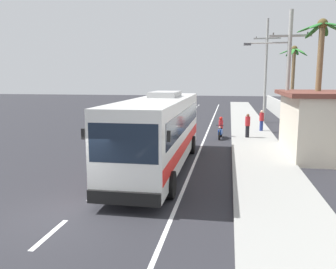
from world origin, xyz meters
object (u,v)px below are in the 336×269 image
at_px(pedestrian_near_kerb, 248,125).
at_px(utility_pole_far, 266,69).
at_px(coach_bus_foreground, 160,129).
at_px(palm_second, 293,71).
at_px(motorcycle_beside_bus, 221,130).
at_px(palm_nearest, 320,64).
at_px(utility_pole_mid, 286,76).
at_px(pedestrian_midwalk, 262,120).

height_order(pedestrian_near_kerb, utility_pole_far, utility_pole_far).
bearing_deg(coach_bus_foreground, palm_second, 63.87).
relative_size(motorcycle_beside_bus, pedestrian_near_kerb, 1.13).
distance_m(motorcycle_beside_bus, palm_nearest, 8.51).
bearing_deg(palm_second, motorcycle_beside_bus, -124.09).
height_order(pedestrian_near_kerb, palm_second, palm_second).
xyz_separation_m(motorcycle_beside_bus, utility_pole_far, (4.06, 10.32, 4.63)).
xyz_separation_m(utility_pole_mid, palm_nearest, (1.60, -1.22, 0.64)).
xyz_separation_m(pedestrian_near_kerb, utility_pole_mid, (2.01, -3.30, 3.51)).
height_order(motorcycle_beside_bus, pedestrian_near_kerb, pedestrian_near_kerb).
bearing_deg(coach_bus_foreground, palm_nearest, 29.37).
relative_size(utility_pole_mid, palm_second, 1.13).
bearing_deg(palm_nearest, coach_bus_foreground, -150.63).
height_order(pedestrian_midwalk, utility_pole_mid, utility_pole_mid).
relative_size(pedestrian_midwalk, utility_pole_mid, 0.20).
xyz_separation_m(utility_pole_far, palm_nearest, (1.49, -14.91, -0.09)).
bearing_deg(palm_nearest, utility_pole_mid, 142.57).
relative_size(coach_bus_foreground, palm_second, 1.65).
height_order(utility_pole_mid, utility_pole_far, utility_pole_far).
relative_size(motorcycle_beside_bus, pedestrian_midwalk, 1.16).
height_order(pedestrian_near_kerb, palm_nearest, palm_nearest).
bearing_deg(palm_nearest, utility_pole_far, 95.71).
bearing_deg(utility_pole_mid, utility_pole_far, 89.56).
bearing_deg(palm_nearest, pedestrian_near_kerb, 128.57).
distance_m(coach_bus_foreground, palm_second, 21.33).
height_order(motorcycle_beside_bus, palm_nearest, palm_nearest).
distance_m(motorcycle_beside_bus, palm_second, 12.51).
bearing_deg(utility_pole_far, coach_bus_foreground, -109.14).
distance_m(pedestrian_near_kerb, palm_nearest, 7.12).
xyz_separation_m(pedestrian_midwalk, utility_pole_far, (0.82, 6.83, 4.25)).
xyz_separation_m(pedestrian_midwalk, palm_nearest, (2.31, -8.08, 4.16)).
xyz_separation_m(pedestrian_near_kerb, pedestrian_midwalk, (1.30, 3.55, -0.01)).
bearing_deg(utility_pole_far, pedestrian_near_kerb, -101.53).
bearing_deg(palm_second, pedestrian_near_kerb, -115.33).
distance_m(palm_nearest, palm_second, 14.32).
xyz_separation_m(coach_bus_foreground, utility_pole_mid, (6.69, 5.88, 2.61)).
bearing_deg(pedestrian_near_kerb, coach_bus_foreground, -76.03).
relative_size(pedestrian_midwalk, palm_nearest, 0.22).
bearing_deg(motorcycle_beside_bus, palm_nearest, -39.55).
bearing_deg(palm_second, coach_bus_foreground, -116.13).
distance_m(utility_pole_mid, utility_pole_far, 13.71).
height_order(coach_bus_foreground, motorcycle_beside_bus, coach_bus_foreground).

